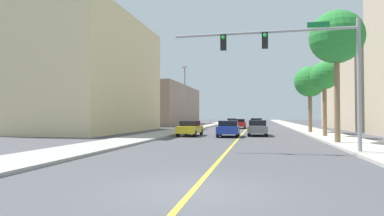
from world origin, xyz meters
name	(u,v)px	position (x,y,z in m)	size (l,w,h in m)	color
ground	(248,128)	(0.00, 42.00, 0.00)	(192.00, 192.00, 0.00)	#47474C
sidewalk_left	(198,127)	(-7.96, 42.00, 0.07)	(3.48, 168.00, 0.15)	#9E9B93
sidewalk_right	(301,128)	(7.96, 42.00, 0.07)	(3.48, 168.00, 0.15)	#B2ADA3
lane_marking_center	(248,128)	(0.00, 42.00, 0.00)	(0.16, 144.00, 0.01)	yellow
building_left_near	(88,76)	(-18.66, 26.50, 6.80)	(12.07, 19.74, 13.60)	beige
building_left_far	(162,106)	(-18.08, 54.67, 4.02)	(10.91, 26.42, 8.04)	gray
traffic_signal_mast	(300,56)	(3.78, 9.02, 5.03)	(9.59, 0.36, 6.71)	gray
street_lamp	(185,95)	(-6.71, 27.36, 4.34)	(0.56, 0.28, 7.54)	gray
palm_near	(336,38)	(6.86, 14.60, 7.18)	(3.57, 3.57, 8.89)	brown
palm_mid	(324,77)	(7.38, 21.32, 5.35)	(2.43, 2.43, 6.53)	brown
palm_far	(310,82)	(7.19, 28.04, 5.60)	(3.35, 3.35, 7.19)	brown
car_black	(256,123)	(1.31, 41.41, 0.78)	(1.97, 4.05, 1.51)	black
car_red	(239,123)	(-1.15, 39.40, 0.75)	(1.97, 4.43, 1.41)	red
car_blue	(228,128)	(-1.03, 20.67, 0.75)	(1.99, 3.96, 1.46)	#1E389E
car_yellow	(190,128)	(-4.69, 21.05, 0.75)	(1.81, 4.27, 1.42)	gold
car_white	(232,122)	(-3.24, 51.45, 0.72)	(1.96, 4.11, 1.39)	white
car_gray	(257,128)	(1.57, 22.73, 0.76)	(1.84, 4.48, 1.49)	slate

